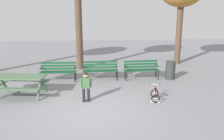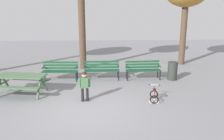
# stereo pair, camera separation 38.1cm
# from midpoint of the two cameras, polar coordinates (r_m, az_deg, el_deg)

# --- Properties ---
(ground) EXTENTS (36.00, 36.00, 0.00)m
(ground) POSITION_cam_midpoint_polar(r_m,az_deg,el_deg) (7.60, -6.92, -9.89)
(ground) COLOR gray
(picnic_table) EXTENTS (1.97, 1.58, 0.79)m
(picnic_table) POSITION_cam_midpoint_polar(r_m,az_deg,el_deg) (9.33, -22.63, -2.42)
(picnic_table) COLOR #4C6B4C
(picnic_table) RESTS_ON ground
(park_bench_far_left) EXTENTS (1.62, 0.53, 0.85)m
(park_bench_far_left) POSITION_cam_midpoint_polar(r_m,az_deg,el_deg) (10.79, -13.98, 0.01)
(park_bench_far_left) COLOR #144728
(park_bench_far_left) RESTS_ON ground
(park_bench_left) EXTENTS (1.60, 0.47, 0.85)m
(park_bench_left) POSITION_cam_midpoint_polar(r_m,az_deg,el_deg) (10.72, -3.87, 0.32)
(park_bench_left) COLOR #144728
(park_bench_left) RESTS_ON ground
(park_bench_right) EXTENTS (1.62, 0.53, 0.85)m
(park_bench_right) POSITION_cam_midpoint_polar(r_m,az_deg,el_deg) (10.88, 6.17, 0.47)
(park_bench_right) COLOR #144728
(park_bench_right) RESTS_ON ground
(child_standing) EXTENTS (0.40, 0.19, 1.06)m
(child_standing) POSITION_cam_midpoint_polar(r_m,az_deg,el_deg) (8.16, -7.76, -3.49)
(child_standing) COLOR black
(child_standing) RESTS_ON ground
(kids_bicycle) EXTENTS (0.45, 0.61, 0.54)m
(kids_bicycle) POSITION_cam_midpoint_polar(r_m,az_deg,el_deg) (8.42, 9.23, -6.03)
(kids_bicycle) COLOR black
(kids_bicycle) RESTS_ON ground
(trash_bin) EXTENTS (0.44, 0.44, 0.83)m
(trash_bin) POSITION_cam_midpoint_polar(r_m,az_deg,el_deg) (11.09, 13.16, -0.06)
(trash_bin) COLOR #2D332D
(trash_bin) RESTS_ON ground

